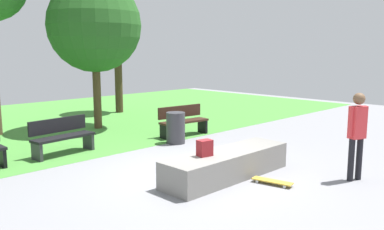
{
  "coord_description": "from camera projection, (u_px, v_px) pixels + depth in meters",
  "views": [
    {
      "loc": [
        -5.79,
        -5.87,
        2.58
      ],
      "look_at": [
        0.31,
        0.34,
        1.18
      ],
      "focal_mm": 37.54,
      "sensor_mm": 36.0,
      "label": 1
    }
  ],
  "objects": [
    {
      "name": "tree_broad_elm",
      "position": [
        95.0,
        26.0,
        13.0
      ],
      "size": [
        3.04,
        3.04,
        4.92
      ],
      "color": "#4C3823",
      "rests_on": "grass_lawn"
    },
    {
      "name": "concrete_ledge",
      "position": [
        227.0,
        164.0,
        8.23
      ],
      "size": [
        3.08,
        0.85,
        0.55
      ],
      "primitive_type": "cube",
      "color": "gray",
      "rests_on": "ground_plane"
    },
    {
      "name": "skateboard_by_ledge",
      "position": [
        272.0,
        181.0,
        7.82
      ],
      "size": [
        0.36,
        0.82,
        0.08
      ],
      "color": "gold",
      "rests_on": "ground_plane"
    },
    {
      "name": "tree_young_birch",
      "position": [
        117.0,
        28.0,
        16.48
      ],
      "size": [
        1.94,
        1.94,
        4.56
      ],
      "color": "#42301E",
      "rests_on": "grass_lawn"
    },
    {
      "name": "skater_performing_trick",
      "position": [
        357.0,
        129.0,
        7.93
      ],
      "size": [
        0.41,
        0.29,
        1.77
      ],
      "color": "black",
      "rests_on": "ground_plane"
    },
    {
      "name": "park_bench_far_left",
      "position": [
        183.0,
        120.0,
        12.28
      ],
      "size": [
        1.64,
        0.62,
        0.91
      ],
      "color": "#331E14",
      "rests_on": "ground_plane"
    },
    {
      "name": "grass_lawn",
      "position": [
        31.0,
        124.0,
        14.35
      ],
      "size": [
        26.6,
        11.52,
        0.01
      ],
      "primitive_type": "cube",
      "color": "#478C38",
      "rests_on": "ground_plane"
    },
    {
      "name": "trash_bin",
      "position": [
        176.0,
        128.0,
        11.26
      ],
      "size": [
        0.53,
        0.53,
        0.88
      ],
      "primitive_type": "cylinder",
      "color": "#333338",
      "rests_on": "ground_plane"
    },
    {
      "name": "ground_plane",
      "position": [
        193.0,
        173.0,
        8.55
      ],
      "size": [
        28.0,
        28.0,
        0.0
      ],
      "primitive_type": "plane",
      "color": "gray"
    },
    {
      "name": "backpack_on_ledge",
      "position": [
        205.0,
        148.0,
        7.81
      ],
      "size": [
        0.31,
        0.24,
        0.32
      ],
      "primitive_type": "cube",
      "rotation": [
        0.0,
        0.0,
        2.98
      ],
      "color": "maroon",
      "rests_on": "concrete_ledge"
    },
    {
      "name": "park_bench_center_lawn",
      "position": [
        62.0,
        135.0,
        10.05
      ],
      "size": [
        1.64,
        0.65,
        0.91
      ],
      "color": "black",
      "rests_on": "ground_plane"
    }
  ]
}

